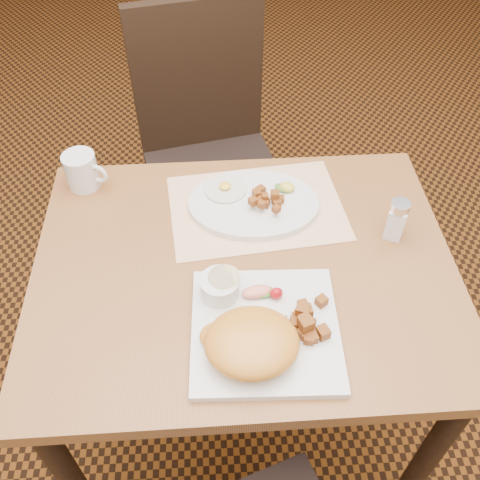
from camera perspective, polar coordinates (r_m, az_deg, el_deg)
name	(u,v)px	position (r m, az deg, el deg)	size (l,w,h in m)	color
ground	(243,416)	(1.78, 0.33, -18.25)	(8.00, 8.00, 0.00)	black
table	(244,295)	(1.23, 0.46, -5.90)	(0.90, 0.70, 0.75)	#955B2E
chair_far	(209,144)	(1.79, -3.37, 10.24)	(0.50, 0.51, 0.97)	black
placemat	(256,208)	(1.26, 1.76, 3.46)	(0.40, 0.28, 0.00)	white
plate_square	(265,330)	(1.03, 2.70, -9.55)	(0.28, 0.28, 0.02)	silver
plate_oval	(254,204)	(1.25, 1.47, 3.87)	(0.30, 0.23, 0.02)	silver
hollandaise_mound	(251,343)	(0.97, 1.17, -10.90)	(0.18, 0.15, 0.06)	orange
ramekin	(220,286)	(1.05, -2.14, -4.91)	(0.08, 0.08, 0.04)	silver
garnish_sq	(263,292)	(1.06, 2.45, -5.57)	(0.09, 0.04, 0.03)	#387223
fried_egg	(225,189)	(1.27, -1.58, 5.50)	(0.10, 0.10, 0.02)	white
garnish_ov	(285,187)	(1.27, 4.86, 5.61)	(0.06, 0.05, 0.02)	#387223
salt_shaker	(397,219)	(1.21, 16.36, 2.16)	(0.06, 0.06, 0.10)	white
coffee_mug	(82,171)	(1.34, -16.46, 7.10)	(0.11, 0.08, 0.09)	silver
home_fries_sq	(305,322)	(1.02, 6.96, -8.64)	(0.11, 0.11, 0.04)	brown
home_fries_ov	(265,199)	(1.23, 2.69, 4.36)	(0.09, 0.10, 0.03)	brown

